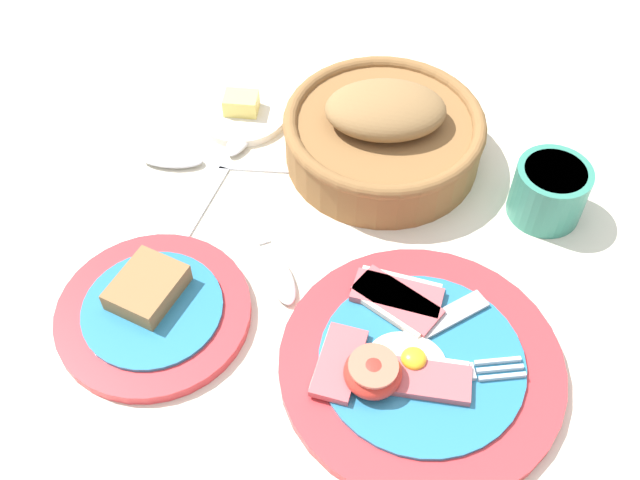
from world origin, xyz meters
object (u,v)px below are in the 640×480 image
object	(u,v)px
teaspoon_by_saucer	(233,152)
butter_dish	(242,111)
bread_basket	(384,133)
sugar_cup	(549,190)
teaspoon_stray	(196,162)
bread_plate	(153,309)
teaspoon_near_cup	(271,258)
breakfast_plate	(414,361)

from	to	relation	value
teaspoon_by_saucer	butter_dish	bearing A→B (deg)	13.57
bread_basket	butter_dish	xyz separation A→B (m)	(-0.18, 0.02, -0.03)
bread_basket	sugar_cup	bearing A→B (deg)	-8.29
bread_basket	teaspoon_stray	world-z (taller)	bread_basket
bread_plate	sugar_cup	xyz separation A→B (m)	(0.34, 0.25, 0.02)
sugar_cup	teaspoon_near_cup	xyz separation A→B (m)	(-0.26, -0.15, -0.03)
teaspoon_near_cup	breakfast_plate	bearing A→B (deg)	27.98
breakfast_plate	teaspoon_stray	distance (m)	0.35
sugar_cup	teaspoon_stray	world-z (taller)	sugar_cup
teaspoon_by_saucer	sugar_cup	bearing A→B (deg)	-84.69
breakfast_plate	teaspoon_near_cup	bearing A→B (deg)	155.33
teaspoon_by_saucer	teaspoon_stray	xyz separation A→B (m)	(-0.03, -0.03, 0.00)
bread_plate	teaspoon_near_cup	distance (m)	0.13
bread_plate	sugar_cup	distance (m)	0.42
teaspoon_by_saucer	teaspoon_stray	size ratio (longest dim) A/B	1.01
sugar_cup	butter_dish	bearing A→B (deg)	173.00
bread_plate	sugar_cup	bearing A→B (deg)	35.84
bread_basket	butter_dish	bearing A→B (deg)	174.37
butter_dish	teaspoon_by_saucer	world-z (taller)	butter_dish
teaspoon_stray	breakfast_plate	bearing A→B (deg)	135.49
sugar_cup	teaspoon_near_cup	world-z (taller)	sugar_cup
breakfast_plate	butter_dish	world-z (taller)	breakfast_plate
breakfast_plate	bread_plate	bearing A→B (deg)	-175.60
breakfast_plate	sugar_cup	xyz separation A→B (m)	(0.09, 0.23, 0.02)
sugar_cup	teaspoon_stray	distance (m)	0.39
teaspoon_by_saucer	bread_basket	bearing A→B (deg)	-71.82
bread_plate	bread_basket	world-z (taller)	bread_basket
teaspoon_near_cup	teaspoon_stray	world-z (taller)	same
bread_basket	teaspoon_by_saucer	distance (m)	0.18
teaspoon_stray	bread_plate	bearing A→B (deg)	88.85
breakfast_plate	butter_dish	bearing A→B (deg)	135.19
butter_dish	teaspoon_by_saucer	size ratio (longest dim) A/B	0.57
butter_dish	teaspoon_near_cup	world-z (taller)	butter_dish
sugar_cup	bread_basket	distance (m)	0.19
bread_plate	teaspoon_near_cup	bearing A→B (deg)	48.12
sugar_cup	butter_dish	xyz separation A→B (m)	(-0.37, 0.04, -0.03)
breakfast_plate	butter_dish	size ratio (longest dim) A/B	2.38
sugar_cup	teaspoon_stray	size ratio (longest dim) A/B	0.41
breakfast_plate	sugar_cup	distance (m)	0.25
bread_basket	teaspoon_by_saucer	xyz separation A→B (m)	(-0.16, -0.05, -0.03)
teaspoon_stray	teaspoon_by_saucer	bearing A→B (deg)	-154.66
sugar_cup	teaspoon_by_saucer	world-z (taller)	sugar_cup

